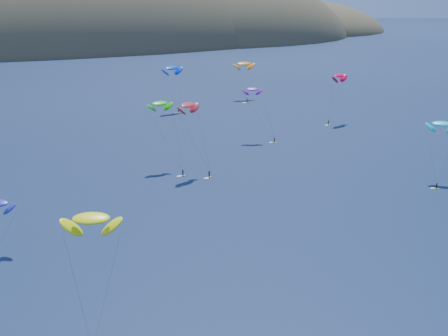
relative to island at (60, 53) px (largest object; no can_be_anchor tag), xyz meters
name	(u,v)px	position (x,y,z in m)	size (l,w,h in m)	color
island	(60,53)	(0.00, 0.00, 0.00)	(730.00, 300.00, 210.00)	#3D3526
kitesurfer_2	(91,219)	(-81.46, -531.63, 30.26)	(9.89, 10.99, 22.08)	yellow
kitesurfer_3	(160,104)	(-42.41, -445.70, 30.52)	(8.04, 13.87, 22.01)	yellow
kitesurfer_4	(172,68)	(-10.50, -364.05, 29.72)	(11.59, 9.54, 21.98)	yellow
kitesurfer_5	(442,124)	(26.45, -489.58, 27.11)	(11.04, 11.62, 18.70)	yellow
kitesurfer_6	(252,89)	(-1.54, -425.41, 29.06)	(10.02, 10.55, 20.38)	yellow
kitesurfer_8	(339,75)	(43.52, -412.54, 29.66)	(12.17, 7.72, 21.52)	yellow
kitesurfer_9	(188,105)	(-37.06, -455.45, 31.31)	(9.40, 10.60, 23.00)	yellow
kitesurfer_11	(244,64)	(31.74, -348.36, 27.66)	(10.72, 14.05, 19.85)	yellow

